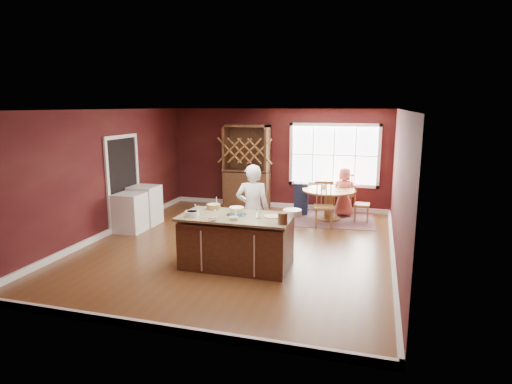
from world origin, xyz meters
TOP-DOWN VIEW (x-y plane):
  - room_shell at (0.00, 0.00)m, footprint 7.00×7.00m
  - window at (1.50, 3.47)m, footprint 2.36×0.10m
  - doorway at (-2.97, 0.60)m, footprint 0.08×1.26m
  - kitchen_island at (0.32, -1.08)m, footprint 1.93×1.01m
  - dining_table at (1.50, 2.56)m, footprint 1.31×1.31m
  - baker at (0.39, -0.34)m, footprint 0.71×0.55m
  - layer_cake at (0.31, -1.05)m, footprint 0.35×0.35m
  - bowl_blue at (-0.39, -1.34)m, footprint 0.24×0.24m
  - bowl_yellow at (-0.23, -0.76)m, footprint 0.25×0.25m
  - bowl_pink at (0.05, -1.49)m, footprint 0.15×0.15m
  - bowl_olive at (0.37, -1.38)m, footprint 0.15×0.15m
  - drinking_glass at (0.73, -1.14)m, footprint 0.08×0.08m
  - dinner_plate at (0.94, -1.00)m, footprint 0.30×0.30m
  - white_tub at (1.25, -0.83)m, footprint 0.32×0.32m
  - stoneware_crock at (1.20, -1.39)m, footprint 0.16×0.16m
  - rug at (1.50, 2.56)m, footprint 2.35×1.88m
  - chair_east at (2.30, 2.58)m, footprint 0.38×0.40m
  - chair_south at (1.47, 1.79)m, footprint 0.51×0.49m
  - chair_north at (1.78, 3.41)m, footprint 0.58×0.56m
  - seated_woman at (1.84, 3.01)m, footprint 0.63×0.43m
  - high_chair at (0.76, 2.90)m, footprint 0.38×0.38m
  - toddler at (0.75, 2.91)m, footprint 0.18×0.14m
  - table_plate at (1.77, 2.42)m, footprint 0.18×0.18m
  - table_cup at (1.36, 2.69)m, footprint 0.15×0.15m
  - hutch at (-0.82, 3.22)m, footprint 1.24×0.52m
  - washer at (-2.64, 0.28)m, footprint 0.60×0.58m
  - dryer at (-2.64, 0.92)m, footprint 0.63×0.61m

SIDE VIEW (x-z plane):
  - rug at x=1.50m, z-range 0.00..0.01m
  - high_chair at x=0.76m, z-range 0.00..0.86m
  - washer at x=-2.64m, z-range 0.00..0.87m
  - kitchen_island at x=0.32m, z-range -0.02..0.90m
  - dryer at x=-2.64m, z-range 0.00..0.92m
  - chair_east at x=2.30m, z-range 0.00..0.93m
  - chair_north at x=1.78m, z-range 0.00..1.06m
  - dining_table at x=1.50m, z-range 0.16..0.91m
  - chair_south at x=1.47m, z-range 0.00..1.07m
  - seated_woman at x=1.84m, z-range 0.00..1.25m
  - table_plate at x=1.77m, z-range 0.75..0.76m
  - table_cup at x=1.36m, z-range 0.75..0.85m
  - toddler at x=0.75m, z-range 0.68..0.94m
  - baker at x=0.39m, z-range 0.00..1.72m
  - dinner_plate at x=0.94m, z-range 0.92..0.94m
  - bowl_pink at x=0.05m, z-range 0.92..0.98m
  - bowl_olive at x=0.37m, z-range 0.92..0.98m
  - bowl_blue at x=-0.39m, z-range 0.92..1.01m
  - bowl_yellow at x=-0.23m, z-range 0.92..1.01m
  - white_tub at x=1.25m, z-range 0.92..1.03m
  - layer_cake at x=0.31m, z-range 0.92..1.06m
  - drinking_glass at x=0.73m, z-range 0.92..1.09m
  - stoneware_crock at x=1.20m, z-range 0.92..1.11m
  - doorway at x=-2.97m, z-range -0.04..2.09m
  - hutch at x=-0.82m, z-range 0.00..2.27m
  - room_shell at x=0.00m, z-range -2.15..4.85m
  - window at x=1.50m, z-range 0.67..2.33m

